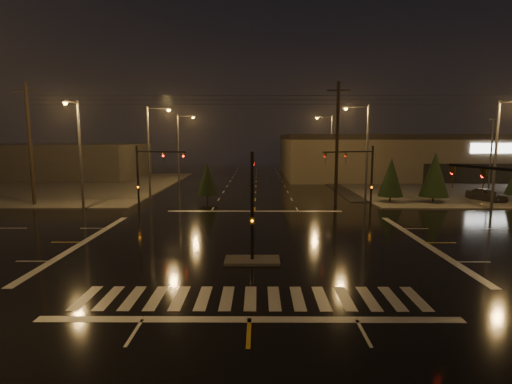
# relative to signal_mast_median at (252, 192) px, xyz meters

# --- Properties ---
(ground) EXTENTS (140.00, 140.00, 0.00)m
(ground) POSITION_rel_signal_mast_median_xyz_m (-0.00, 3.07, -3.75)
(ground) COLOR black
(ground) RESTS_ON ground
(sidewalk_ne) EXTENTS (36.00, 36.00, 0.12)m
(sidewalk_ne) POSITION_rel_signal_mast_median_xyz_m (30.00, 33.07, -3.69)
(sidewalk_ne) COLOR #46433E
(sidewalk_ne) RESTS_ON ground
(sidewalk_nw) EXTENTS (36.00, 36.00, 0.12)m
(sidewalk_nw) POSITION_rel_signal_mast_median_xyz_m (-30.00, 33.07, -3.69)
(sidewalk_nw) COLOR #46433E
(sidewalk_nw) RESTS_ON ground
(median_island) EXTENTS (3.00, 1.60, 0.15)m
(median_island) POSITION_rel_signal_mast_median_xyz_m (-0.00, -0.93, -3.68)
(median_island) COLOR #46433E
(median_island) RESTS_ON ground
(crosswalk) EXTENTS (15.00, 2.60, 0.01)m
(crosswalk) POSITION_rel_signal_mast_median_xyz_m (-0.00, -5.93, -3.75)
(crosswalk) COLOR beige
(crosswalk) RESTS_ON ground
(stop_bar_near) EXTENTS (16.00, 0.50, 0.01)m
(stop_bar_near) POSITION_rel_signal_mast_median_xyz_m (-0.00, -7.93, -3.75)
(stop_bar_near) COLOR beige
(stop_bar_near) RESTS_ON ground
(stop_bar_far) EXTENTS (16.00, 0.50, 0.01)m
(stop_bar_far) POSITION_rel_signal_mast_median_xyz_m (-0.00, 14.07, -3.75)
(stop_bar_far) COLOR beige
(stop_bar_far) RESTS_ON ground
(retail_building) EXTENTS (60.20, 28.30, 7.20)m
(retail_building) POSITION_rel_signal_mast_median_xyz_m (35.00, 49.06, 0.09)
(retail_building) COLOR #695C4B
(retail_building) RESTS_ON ground
(commercial_block) EXTENTS (30.00, 18.00, 5.60)m
(commercial_block) POSITION_rel_signal_mast_median_xyz_m (-35.00, 45.07, -0.95)
(commercial_block) COLOR #3B3734
(commercial_block) RESTS_ON ground
(signal_mast_median) EXTENTS (0.25, 4.59, 6.00)m
(signal_mast_median) POSITION_rel_signal_mast_median_xyz_m (0.00, 0.00, 0.00)
(signal_mast_median) COLOR black
(signal_mast_median) RESTS_ON ground
(signal_mast_ne) EXTENTS (4.84, 1.86, 6.00)m
(signal_mast_ne) POSITION_rel_signal_mast_median_xyz_m (9.50, 13.21, 0.04)
(signal_mast_ne) COLOR black
(signal_mast_ne) RESTS_ON ground
(signal_mast_nw) EXTENTS (4.84, 1.86, 6.00)m
(signal_mast_nw) POSITION_rel_signal_mast_median_xyz_m (-9.50, 13.21, 0.04)
(signal_mast_nw) COLOR black
(signal_mast_nw) RESTS_ON ground
(signal_mast_se) EXTENTS (1.55, 3.87, 6.00)m
(signal_mast_se) POSITION_rel_signal_mast_median_xyz_m (10.23, -6.68, -0.04)
(signal_mast_se) COLOR black
(signal_mast_se) RESTS_ON ground
(streetlight_1) EXTENTS (2.77, 0.32, 10.00)m
(streetlight_1) POSITION_rel_signal_mast_median_xyz_m (-11.18, 21.07, 2.05)
(streetlight_1) COLOR #38383A
(streetlight_1) RESTS_ON ground
(streetlight_2) EXTENTS (2.77, 0.32, 10.00)m
(streetlight_2) POSITION_rel_signal_mast_median_xyz_m (-11.18, 37.07, 2.05)
(streetlight_2) COLOR #38383A
(streetlight_2) RESTS_ON ground
(streetlight_3) EXTENTS (2.77, 0.32, 10.00)m
(streetlight_3) POSITION_rel_signal_mast_median_xyz_m (11.18, 19.07, 2.05)
(streetlight_3) COLOR #38383A
(streetlight_3) RESTS_ON ground
(streetlight_4) EXTENTS (2.77, 0.32, 10.00)m
(streetlight_4) POSITION_rel_signal_mast_median_xyz_m (11.18, 39.07, 2.05)
(streetlight_4) COLOR #38383A
(streetlight_4) RESTS_ON ground
(streetlight_5) EXTENTS (0.32, 2.77, 10.00)m
(streetlight_5) POSITION_rel_signal_mast_median_xyz_m (-16.00, 14.26, 2.05)
(streetlight_5) COLOR #38383A
(streetlight_5) RESTS_ON ground
(streetlight_6) EXTENTS (0.32, 2.77, 10.00)m
(streetlight_6) POSITION_rel_signal_mast_median_xyz_m (22.00, 14.26, 2.05)
(streetlight_6) COLOR #38383A
(streetlight_6) RESTS_ON ground
(utility_pole_0) EXTENTS (2.20, 0.32, 12.00)m
(utility_pole_0) POSITION_rel_signal_mast_median_xyz_m (-22.00, 17.07, 2.38)
(utility_pole_0) COLOR black
(utility_pole_0) RESTS_ON ground
(utility_pole_1) EXTENTS (2.20, 0.32, 12.00)m
(utility_pole_1) POSITION_rel_signal_mast_median_xyz_m (8.00, 17.07, 2.38)
(utility_pole_1) COLOR black
(utility_pole_1) RESTS_ON ground
(conifer_0) EXTENTS (2.52, 2.52, 4.64)m
(conifer_0) POSITION_rel_signal_mast_median_xyz_m (14.01, 18.89, -1.08)
(conifer_0) COLOR black
(conifer_0) RESTS_ON ground
(conifer_1) EXTENTS (2.90, 2.90, 5.23)m
(conifer_1) POSITION_rel_signal_mast_median_xyz_m (18.38, 18.68, -0.79)
(conifer_1) COLOR black
(conifer_1) RESTS_ON ground
(conifer_3) EXTENTS (2.24, 2.24, 4.19)m
(conifer_3) POSITION_rel_signal_mast_median_xyz_m (-5.05, 19.71, -1.31)
(conifer_3) COLOR black
(conifer_3) RESTS_ON ground
(car_parked) EXTENTS (3.15, 4.52, 1.43)m
(car_parked) POSITION_rel_signal_mast_median_xyz_m (24.47, 19.81, -3.04)
(car_parked) COLOR black
(car_parked) RESTS_ON ground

